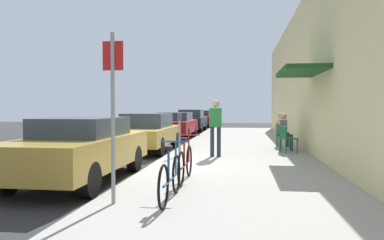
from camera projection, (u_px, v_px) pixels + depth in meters
name	position (u px, v px, depth m)	size (l,w,h in m)	color
ground_plane	(153.00, 168.00, 9.74)	(60.00, 60.00, 0.00)	#2D2D30
sidewalk_slab	(239.00, 157.00, 11.42)	(4.50, 32.00, 0.12)	#9E9B93
building_facade	(320.00, 68.00, 11.00)	(1.40, 32.00, 5.57)	beige
parked_car_0	(81.00, 148.00, 7.90)	(1.80, 4.40, 1.37)	#A58433
parked_car_1	(147.00, 132.00, 13.40)	(1.80, 4.40, 1.39)	#A58433
parked_car_2	(176.00, 125.00, 19.22)	(1.80, 4.40, 1.36)	maroon
parked_car_3	(191.00, 120.00, 25.15)	(1.80, 4.40, 1.48)	black
parked_car_4	(201.00, 118.00, 31.20)	(1.80, 4.40, 1.38)	maroon
parking_meter	(180.00, 131.00, 11.24)	(0.12, 0.10, 1.32)	slate
street_sign	(113.00, 104.00, 5.57)	(0.32, 0.06, 2.60)	gray
bicycle_0	(170.00, 178.00, 5.77)	(0.46, 1.71, 0.90)	black
bicycle_1	(185.00, 163.00, 7.33)	(0.46, 1.71, 0.90)	black
cafe_chair_0	(287.00, 137.00, 11.96)	(0.56, 0.56, 0.87)	#14592D
cafe_chair_1	(284.00, 135.00, 12.84)	(0.51, 0.51, 0.87)	#14592D
seated_patron_1	(285.00, 130.00, 12.82)	(0.47, 0.41, 1.29)	#232838
cafe_chair_2	(280.00, 133.00, 13.95)	(0.46, 0.46, 0.87)	#14592D
seated_patron_2	(282.00, 128.00, 13.93)	(0.44, 0.37, 1.29)	#232838
pedestrian_standing	(216.00, 123.00, 11.00)	(0.36, 0.22, 1.70)	#232838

